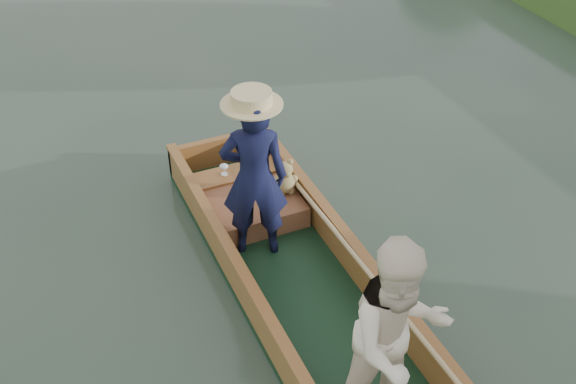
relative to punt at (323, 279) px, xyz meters
name	(u,v)px	position (x,y,z in m)	size (l,w,h in m)	color
ground	(316,319)	(0.01, 0.11, -0.57)	(120.00, 120.00, 0.00)	#283D30
punt	(323,279)	(0.00, 0.00, 0.00)	(1.12, 5.05, 1.72)	#13311B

